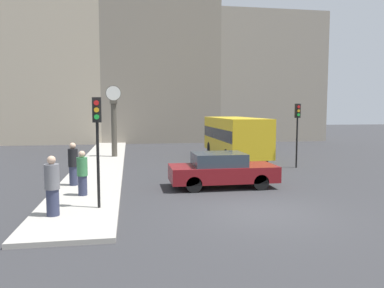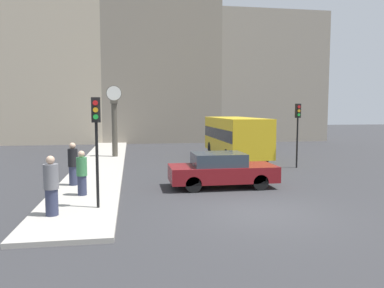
# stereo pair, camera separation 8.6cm
# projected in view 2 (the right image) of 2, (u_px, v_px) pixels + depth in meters

# --- Properties ---
(ground_plane) EXTENTS (120.00, 120.00, 0.00)m
(ground_plane) POSITION_uv_depth(u_px,v_px,m) (261.00, 212.00, 11.55)
(ground_plane) COLOR #2D2D30
(sidewalk_corner) EXTENTS (2.53, 25.92, 0.13)m
(sidewalk_corner) POSITION_uv_depth(u_px,v_px,m) (102.00, 164.00, 21.42)
(sidewalk_corner) COLOR #A39E93
(sidewalk_corner) RESTS_ON ground_plane
(building_row) EXTENTS (30.73, 5.00, 19.42)m
(building_row) POSITION_uv_depth(u_px,v_px,m) (156.00, 62.00, 36.37)
(building_row) COLOR #B7A88E
(building_row) RESTS_ON ground_plane
(sedan_car) EXTENTS (4.31, 1.82, 1.41)m
(sedan_car) POSITION_uv_depth(u_px,v_px,m) (221.00, 170.00, 15.23)
(sedan_car) COLOR maroon
(sedan_car) RESTS_ON ground_plane
(bus_distant) EXTENTS (2.47, 7.60, 2.63)m
(bus_distant) POSITION_uv_depth(u_px,v_px,m) (235.00, 135.00, 23.91)
(bus_distant) COLOR gold
(bus_distant) RESTS_ON ground_plane
(traffic_light_near) EXTENTS (0.26, 0.24, 3.40)m
(traffic_light_near) POSITION_uv_depth(u_px,v_px,m) (96.00, 129.00, 11.39)
(traffic_light_near) COLOR black
(traffic_light_near) RESTS_ON sidewalk_corner
(traffic_light_far) EXTENTS (0.26, 0.24, 3.47)m
(traffic_light_far) POSITION_uv_depth(u_px,v_px,m) (298.00, 122.00, 20.14)
(traffic_light_far) COLOR black
(traffic_light_far) RESTS_ON ground_plane
(street_clock) EXTENTS (0.98, 0.46, 4.55)m
(street_clock) POSITION_uv_depth(u_px,v_px,m) (114.00, 122.00, 24.01)
(street_clock) COLOR #4C473D
(street_clock) RESTS_ON sidewalk_corner
(pedestrian_green_hoodie) EXTENTS (0.37, 0.37, 1.59)m
(pedestrian_green_hoodie) POSITION_uv_depth(u_px,v_px,m) (82.00, 173.00, 13.22)
(pedestrian_green_hoodie) COLOR #2D334C
(pedestrian_green_hoodie) RESTS_ON sidewalk_corner
(pedestrian_black_jacket) EXTENTS (0.38, 0.38, 1.72)m
(pedestrian_black_jacket) POSITION_uv_depth(u_px,v_px,m) (73.00, 164.00, 14.96)
(pedestrian_black_jacket) COLOR #2D334C
(pedestrian_black_jacket) RESTS_ON sidewalk_corner
(pedestrian_grey_jacket) EXTENTS (0.42, 0.42, 1.73)m
(pedestrian_grey_jacket) POSITION_uv_depth(u_px,v_px,m) (51.00, 186.00, 10.68)
(pedestrian_grey_jacket) COLOR #2D334C
(pedestrian_grey_jacket) RESTS_ON sidewalk_corner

